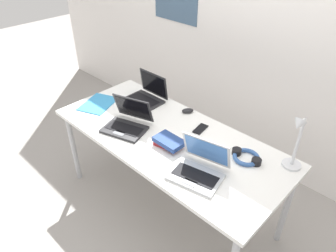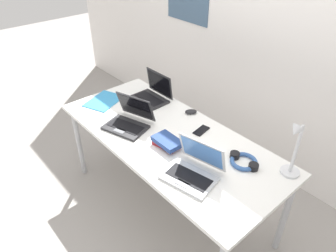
{
  "view_description": "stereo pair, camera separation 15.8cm",
  "coord_description": "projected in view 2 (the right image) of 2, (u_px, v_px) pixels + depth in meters",
  "views": [
    {
      "loc": [
        1.29,
        -1.33,
        2.09
      ],
      "look_at": [
        0.0,
        0.0,
        0.82
      ],
      "focal_mm": 33.55,
      "sensor_mm": 36.0,
      "label": 1
    },
    {
      "loc": [
        1.4,
        -1.22,
        2.09
      ],
      "look_at": [
        0.0,
        0.0,
        0.82
      ],
      "focal_mm": 33.55,
      "sensor_mm": 36.0,
      "label": 2
    }
  ],
  "objects": [
    {
      "name": "laptop_center",
      "position": [
        193.0,
        170.0,
        1.91
      ],
      "size": [
        0.37,
        0.34,
        0.23
      ],
      "color": "#B7BABC",
      "rests_on": "desk"
    },
    {
      "name": "ground_plane",
      "position": [
        168.0,
        204.0,
        2.7
      ],
      "size": [
        12.0,
        12.0,
        0.0
      ],
      "primitive_type": "plane",
      "color": "gray"
    },
    {
      "name": "headphones",
      "position": [
        244.0,
        161.0,
        2.02
      ],
      "size": [
        0.21,
        0.18,
        0.04
      ],
      "color": "#335999",
      "rests_on": "desk"
    },
    {
      "name": "laptop_back_left",
      "position": [
        129.0,
        121.0,
        2.36
      ],
      "size": [
        0.38,
        0.37,
        0.22
      ],
      "color": "#232326",
      "rests_on": "desk"
    },
    {
      "name": "wall_back",
      "position": [
        269.0,
        28.0,
        2.57
      ],
      "size": [
        6.0,
        0.13,
        2.6
      ],
      "color": "silver",
      "rests_on": "ground_plane"
    },
    {
      "name": "paper_folder_by_keyboard",
      "position": [
        104.0,
        101.0,
        2.69
      ],
      "size": [
        0.33,
        0.37,
        0.01
      ],
      "primitive_type": "cube",
      "rotation": [
        0.0,
        0.0,
        0.39
      ],
      "color": "#338CC6",
      "rests_on": "desk"
    },
    {
      "name": "desk",
      "position": [
        168.0,
        141.0,
        2.32
      ],
      "size": [
        1.8,
        0.8,
        0.74
      ],
      "color": "white",
      "rests_on": "ground_plane"
    },
    {
      "name": "desk_lamp",
      "position": [
        294.0,
        150.0,
        1.83
      ],
      "size": [
        0.12,
        0.18,
        0.4
      ],
      "color": "silver",
      "rests_on": "desk"
    },
    {
      "name": "cell_phone",
      "position": [
        201.0,
        130.0,
        2.33
      ],
      "size": [
        0.09,
        0.14,
        0.01
      ],
      "primitive_type": "cube",
      "rotation": [
        0.0,
        0.0,
        0.17
      ],
      "color": "black",
      "rests_on": "desk"
    },
    {
      "name": "computer_mouse",
      "position": [
        191.0,
        112.0,
        2.52
      ],
      "size": [
        0.1,
        0.11,
        0.03
      ],
      "primitive_type": "ellipsoid",
      "rotation": [
        0.0,
        0.0,
        -0.59
      ],
      "color": "black",
      "rests_on": "desk"
    },
    {
      "name": "laptop_near_lamp",
      "position": [
        152.0,
        94.0,
        2.7
      ],
      "size": [
        0.31,
        0.24,
        0.23
      ],
      "color": "#232326",
      "rests_on": "desk"
    },
    {
      "name": "book_stack",
      "position": [
        168.0,
        142.0,
        2.17
      ],
      "size": [
        0.23,
        0.18,
        0.06
      ],
      "color": "maroon",
      "rests_on": "desk"
    }
  ]
}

